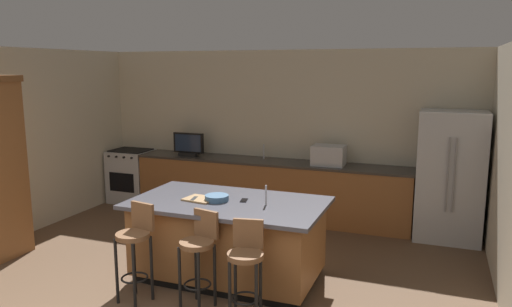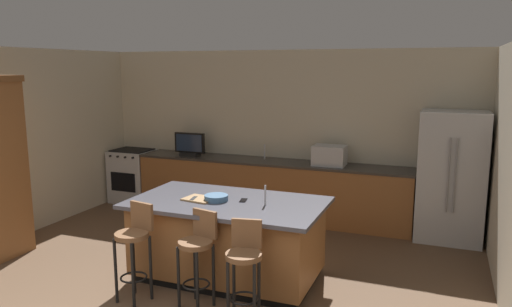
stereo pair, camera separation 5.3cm
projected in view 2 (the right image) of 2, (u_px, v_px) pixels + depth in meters
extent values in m
cube|color=beige|center=(282.00, 133.00, 7.88)|extent=(6.66, 0.12, 2.64)
cube|color=beige|center=(8.00, 145.00, 6.66)|extent=(0.12, 5.50, 2.64)
cube|color=brown|center=(269.00, 190.00, 7.71)|extent=(4.42, 0.60, 0.88)
cube|color=#332D28|center=(269.00, 162.00, 7.63)|extent=(4.44, 0.62, 0.04)
cube|color=black|center=(228.00, 273.00, 5.55)|extent=(1.92, 0.99, 0.09)
cube|color=brown|center=(228.00, 237.00, 5.47)|extent=(2.00, 1.07, 0.77)
cube|color=#4C4C56|center=(227.00, 203.00, 5.40)|extent=(2.16, 1.23, 0.04)
cube|color=#B7BABF|center=(451.00, 176.00, 6.63)|extent=(0.87, 0.70, 1.80)
cylinder|color=gray|center=(448.00, 175.00, 6.28)|extent=(0.02, 0.02, 0.99)
cylinder|color=gray|center=(455.00, 176.00, 6.25)|extent=(0.02, 0.02, 0.99)
cube|color=#B7BABF|center=(133.00, 176.00, 8.64)|extent=(0.71, 0.60, 0.92)
cube|color=black|center=(123.00, 182.00, 8.37)|extent=(0.49, 0.01, 0.33)
cube|color=black|center=(132.00, 150.00, 8.56)|extent=(0.63, 0.50, 0.02)
cylinder|color=black|center=(110.00, 156.00, 8.36)|extent=(0.04, 0.03, 0.04)
cylinder|color=black|center=(118.00, 157.00, 8.31)|extent=(0.04, 0.03, 0.04)
cylinder|color=black|center=(125.00, 157.00, 8.25)|extent=(0.04, 0.03, 0.04)
cylinder|color=black|center=(133.00, 158.00, 8.20)|extent=(0.04, 0.03, 0.04)
cube|color=#B7BABF|center=(329.00, 155.00, 7.26)|extent=(0.48, 0.36, 0.30)
cube|color=black|center=(190.00, 154.00, 8.08)|extent=(0.32, 0.16, 0.05)
cube|color=black|center=(190.00, 143.00, 8.05)|extent=(0.54, 0.05, 0.33)
cube|color=#1E2D47|center=(189.00, 143.00, 8.02)|extent=(0.47, 0.01, 0.28)
cylinder|color=#B2B2B7|center=(265.00, 152.00, 7.74)|extent=(0.02, 0.02, 0.24)
cylinder|color=#B2B2B7|center=(265.00, 195.00, 5.21)|extent=(0.02, 0.02, 0.22)
cylinder|color=brown|center=(132.00, 235.00, 4.87)|extent=(0.34, 0.34, 0.05)
cube|color=brown|center=(142.00, 216.00, 4.96)|extent=(0.29, 0.09, 0.28)
cylinder|color=black|center=(116.00, 271.00, 4.89)|extent=(0.03, 0.03, 0.68)
cylinder|color=black|center=(133.00, 276.00, 4.76)|extent=(0.03, 0.03, 0.68)
cylinder|color=black|center=(134.00, 263.00, 5.10)|extent=(0.03, 0.03, 0.68)
cylinder|color=black|center=(151.00, 268.00, 4.97)|extent=(0.03, 0.03, 0.68)
torus|color=black|center=(134.00, 277.00, 4.95)|extent=(0.28, 0.28, 0.02)
cylinder|color=brown|center=(195.00, 244.00, 4.74)|extent=(0.34, 0.34, 0.05)
cube|color=brown|center=(205.00, 223.00, 4.84)|extent=(0.29, 0.10, 0.28)
cylinder|color=black|center=(179.00, 278.00, 4.77)|extent=(0.03, 0.03, 0.64)
cylinder|color=black|center=(197.00, 284.00, 4.64)|extent=(0.03, 0.03, 0.64)
cylinder|color=black|center=(195.00, 270.00, 4.97)|extent=(0.03, 0.03, 0.64)
cylinder|color=black|center=(214.00, 275.00, 4.84)|extent=(0.03, 0.03, 0.64)
torus|color=black|center=(196.00, 284.00, 4.82)|extent=(0.28, 0.28, 0.02)
cylinder|color=brown|center=(244.00, 256.00, 4.46)|extent=(0.34, 0.34, 0.05)
cube|color=brown|center=(247.00, 233.00, 4.57)|extent=(0.29, 0.09, 0.28)
cylinder|color=black|center=(228.00, 295.00, 4.42)|extent=(0.03, 0.03, 0.64)
cylinder|color=black|center=(254.00, 298.00, 4.38)|extent=(0.03, 0.03, 0.64)
cylinder|color=black|center=(234.00, 284.00, 4.66)|extent=(0.03, 0.03, 0.64)
cylinder|color=black|center=(259.00, 286.00, 4.61)|extent=(0.03, 0.03, 0.64)
torus|color=black|center=(244.00, 298.00, 4.53)|extent=(0.28, 0.28, 0.02)
cylinder|color=#3F668C|center=(216.00, 198.00, 5.40)|extent=(0.27, 0.27, 0.07)
cube|color=black|center=(243.00, 200.00, 5.40)|extent=(0.10, 0.16, 0.01)
cube|color=black|center=(194.00, 199.00, 5.44)|extent=(0.07, 0.18, 0.02)
cube|color=#A87F51|center=(200.00, 199.00, 5.45)|extent=(0.38, 0.32, 0.02)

